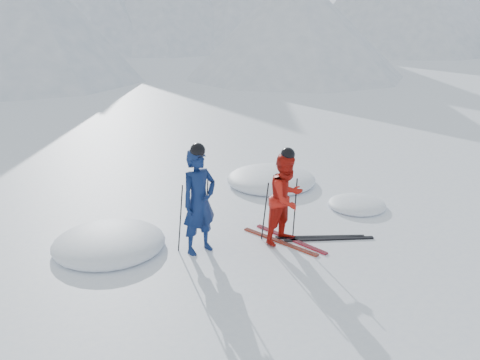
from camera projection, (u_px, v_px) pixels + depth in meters
name	position (u px, v px, depth m)	size (l,w,h in m)	color
ground	(342.00, 223.00, 10.30)	(160.00, 160.00, 0.00)	white
skier_blue	(199.00, 202.00, 8.82)	(0.69, 0.45, 1.89)	#0C1D4C
skier_red	(286.00, 199.00, 9.22)	(0.83, 0.64, 1.70)	#B5170E
pole_blue_left	(180.00, 219.00, 8.91)	(0.02, 0.02, 1.26)	black
pole_blue_right	(207.00, 211.00, 9.24)	(0.02, 0.02, 1.26)	black
pole_red_left	(265.00, 211.00, 9.39)	(0.02, 0.02, 1.13)	black
pole_red_right	(295.00, 207.00, 9.57)	(0.02, 0.02, 1.13)	black
ski_worn_left	(280.00, 242.00, 9.44)	(0.09, 1.70, 0.03)	black
ski_worn_right	(290.00, 239.00, 9.55)	(0.09, 1.70, 0.03)	black
ski_loose_a	(320.00, 237.00, 9.63)	(0.09, 1.70, 0.03)	black
ski_loose_b	(329.00, 239.00, 9.54)	(0.09, 1.70, 0.03)	black
snow_lumps	(252.00, 208.00, 11.06)	(9.63, 6.23, 0.48)	white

